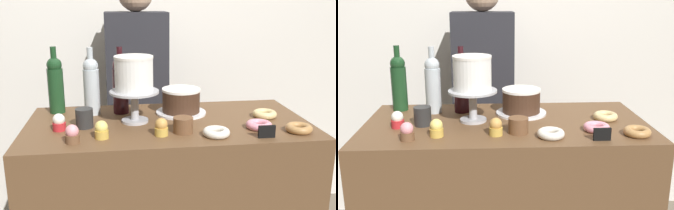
% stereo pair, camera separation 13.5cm
% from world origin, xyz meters
% --- Properties ---
extents(back_wall, '(6.00, 0.05, 2.60)m').
position_xyz_m(back_wall, '(0.00, 0.90, 1.30)').
color(back_wall, silver).
rests_on(back_wall, ground_plane).
extents(cake_stand_pedestal, '(0.22, 0.22, 0.15)m').
position_xyz_m(cake_stand_pedestal, '(-0.15, 0.02, 1.03)').
color(cake_stand_pedestal, '#B2B2B7').
rests_on(cake_stand_pedestal, display_counter).
extents(white_layer_cake, '(0.17, 0.17, 0.16)m').
position_xyz_m(white_layer_cake, '(-0.15, 0.02, 1.15)').
color(white_layer_cake, white).
rests_on(white_layer_cake, cake_stand_pedestal).
extents(silver_serving_platter, '(0.24, 0.24, 0.01)m').
position_xyz_m(silver_serving_platter, '(0.08, 0.13, 0.93)').
color(silver_serving_platter, white).
rests_on(silver_serving_platter, display_counter).
extents(chocolate_round_cake, '(0.19, 0.19, 0.12)m').
position_xyz_m(chocolate_round_cake, '(0.08, 0.13, 1.00)').
color(chocolate_round_cake, '#3D2619').
rests_on(chocolate_round_cake, silver_serving_platter).
extents(wine_bottle_dark_red, '(0.08, 0.08, 0.33)m').
position_xyz_m(wine_bottle_dark_red, '(-0.21, 0.18, 1.07)').
color(wine_bottle_dark_red, black).
rests_on(wine_bottle_dark_red, display_counter).
extents(wine_bottle_green, '(0.08, 0.08, 0.33)m').
position_xyz_m(wine_bottle_green, '(-0.52, 0.23, 1.07)').
color(wine_bottle_green, '#193D1E').
rests_on(wine_bottle_green, display_counter).
extents(wine_bottle_clear, '(0.08, 0.08, 0.33)m').
position_xyz_m(wine_bottle_clear, '(-0.35, 0.17, 1.07)').
color(wine_bottle_clear, '#B2BCC1').
rests_on(wine_bottle_clear, display_counter).
extents(cupcake_strawberry, '(0.06, 0.06, 0.07)m').
position_xyz_m(cupcake_strawberry, '(-0.41, -0.22, 0.96)').
color(cupcake_strawberry, brown).
rests_on(cupcake_strawberry, display_counter).
extents(cupcake_caramel, '(0.06, 0.06, 0.07)m').
position_xyz_m(cupcake_caramel, '(-0.05, -0.18, 0.96)').
color(cupcake_caramel, gold).
rests_on(cupcake_caramel, display_counter).
extents(cupcake_lemon, '(0.06, 0.06, 0.07)m').
position_xyz_m(cupcake_lemon, '(-0.29, -0.18, 0.96)').
color(cupcake_lemon, gold).
rests_on(cupcake_lemon, display_counter).
extents(cupcake_vanilla, '(0.06, 0.06, 0.07)m').
position_xyz_m(cupcake_vanilla, '(-0.48, -0.06, 0.96)').
color(cupcake_vanilla, red).
rests_on(cupcake_vanilla, display_counter).
extents(donut_sugar, '(0.11, 0.11, 0.03)m').
position_xyz_m(donut_sugar, '(0.17, -0.21, 0.95)').
color(donut_sugar, silver).
rests_on(donut_sugar, display_counter).
extents(donut_pink, '(0.11, 0.11, 0.03)m').
position_xyz_m(donut_pink, '(0.38, -0.15, 0.95)').
color(donut_pink, pink).
rests_on(donut_pink, display_counter).
extents(donut_maple, '(0.11, 0.11, 0.03)m').
position_xyz_m(donut_maple, '(0.53, -0.21, 0.95)').
color(donut_maple, '#B27F47').
rests_on(donut_maple, display_counter).
extents(donut_glazed, '(0.11, 0.11, 0.03)m').
position_xyz_m(donut_glazed, '(0.47, 0.01, 0.95)').
color(donut_glazed, '#E0C17F').
rests_on(donut_glazed, display_counter).
extents(cookie_stack, '(0.08, 0.08, 0.07)m').
position_xyz_m(cookie_stack, '(0.04, -0.15, 0.96)').
color(cookie_stack, brown).
rests_on(cookie_stack, display_counter).
extents(price_sign_chalkboard, '(0.07, 0.01, 0.05)m').
position_xyz_m(price_sign_chalkboard, '(0.37, -0.26, 0.96)').
color(price_sign_chalkboard, black).
rests_on(price_sign_chalkboard, display_counter).
extents(coffee_cup_ceramic, '(0.08, 0.08, 0.09)m').
position_xyz_m(coffee_cup_ceramic, '(-0.37, -0.03, 0.97)').
color(coffee_cup_ceramic, '#282828').
rests_on(coffee_cup_ceramic, display_counter).
extents(barista_figure, '(0.36, 0.22, 1.60)m').
position_xyz_m(barista_figure, '(-0.10, 0.61, 0.84)').
color(barista_figure, black).
rests_on(barista_figure, ground_plane).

